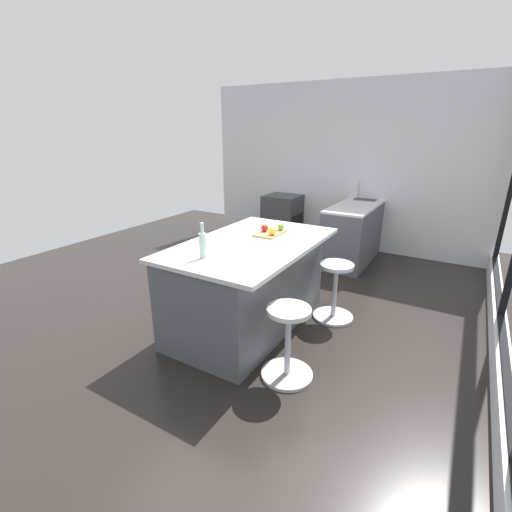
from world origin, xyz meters
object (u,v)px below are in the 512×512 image
Objects in this scene: cutting_board at (270,233)px; apple_yellow at (272,231)px; stool_middle at (288,345)px; apple_red at (265,228)px; kitchen_island at (248,283)px; apple_green at (281,227)px; oven_range at (282,219)px; water_bottle at (203,244)px; stool_by_window at (335,293)px.

apple_yellow is at bearing 43.21° from cutting_board.
apple_red reaches higher than stool_middle.
apple_green is (-0.48, 0.13, 0.52)m from kitchen_island.
apple_yellow is at bearing -144.19° from stool_middle.
oven_range is 3.71m from water_bottle.
kitchen_island is at bearing -52.03° from stool_by_window.
kitchen_island is at bearing -0.57° from apple_red.
water_bottle is (0.88, -0.21, 0.06)m from apple_yellow.
apple_yellow is 0.90m from water_bottle.
apple_yellow is (-0.85, -0.61, 0.69)m from stool_middle.
kitchen_island is 0.97m from stool_middle.
stool_middle is 8.83× the size of apple_green.
apple_red is 0.25× the size of water_bottle.
stool_middle is at bearing 30.33° from apple_green.
cutting_board reaches higher than kitchen_island.
apple_red is 0.15m from apple_yellow.
water_bottle is (3.53, 0.99, 0.62)m from oven_range.
kitchen_island is at bearing 19.99° from oven_range.
apple_yellow is at bearing 60.83° from apple_red.
apple_red is 0.96m from water_bottle.
cutting_board is 0.08m from apple_red.
stool_by_window is 8.23× the size of apple_red.
water_bottle reaches higher than apple_yellow.
oven_range is at bearing -164.37° from water_bottle.
stool_by_window is at bearing 127.97° from kitchen_island.
cutting_board is at bearing -25.09° from apple_green.
apple_green is at bearing -149.67° from stool_middle.
cutting_board is at bearing -70.45° from stool_by_window.
apple_green is at bearing 154.91° from cutting_board.
apple_yellow is 1.15× the size of apple_green.
apple_green is 1.11m from water_bottle.
water_bottle is at bearing -6.92° from kitchen_island.
stool_middle is 2.06× the size of water_bottle.
cutting_board is 4.94× the size of apple_green.
apple_green is (2.44, 1.19, 0.56)m from oven_range.
kitchen_island reaches higher than oven_range.
apple_red reaches higher than oven_range.
oven_range is 0.46× the size of kitchen_island.
kitchen_island is 22.22× the size of apple_yellow.
water_bottle is at bearing -4.67° from apple_red.
water_bottle is at bearing -34.53° from stool_by_window.
oven_range reaches higher than stool_by_window.
apple_red is 1.07× the size of apple_green.
cutting_board is at bearing -143.52° from stool_middle.
oven_range is 3.94m from stool_middle.
water_bottle is at bearing -88.12° from stool_middle.
apple_green is at bearing 169.49° from water_bottle.
apple_red is at bearing -87.79° from cutting_board.
water_bottle reaches higher than kitchen_island.
apple_green reaches higher than kitchen_island.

